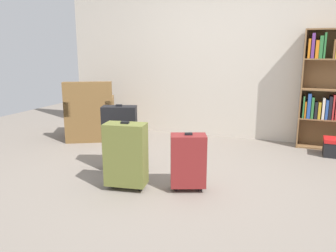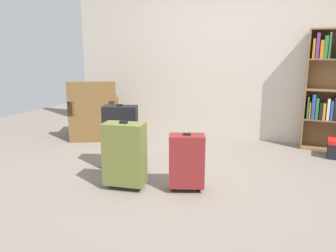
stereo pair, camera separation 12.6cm
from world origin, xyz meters
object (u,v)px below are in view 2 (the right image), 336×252
mug (121,137)px  suitcase_black (121,136)px  armchair (95,118)px  suitcase_olive (125,154)px  suitcase_dark_red (187,161)px

mug → suitcase_black: (0.67, -1.11, 0.35)m
armchair → suitcase_black: size_ratio=1.24×
mug → suitcase_olive: (1.00, -1.60, 0.31)m
mug → suitcase_black: size_ratio=0.16×
armchair → mug: armchair is taller
mug → suitcase_olive: bearing=-58.1°
suitcase_black → armchair: bearing=135.5°
suitcase_olive → suitcase_black: suitcase_black is taller
suitcase_dark_red → suitcase_black: 0.97m
suitcase_olive → suitcase_dark_red: (0.58, 0.18, -0.05)m
mug → armchair: bearing=-177.8°
mug → suitcase_olive: 1.91m
armchair → suitcase_dark_red: armchair is taller
suitcase_black → suitcase_olive: bearing=-55.8°
mug → suitcase_dark_red: bearing=-41.9°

